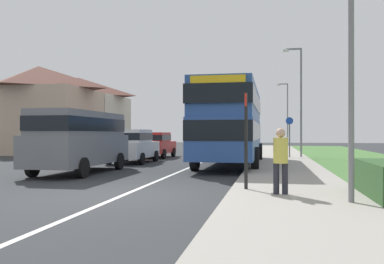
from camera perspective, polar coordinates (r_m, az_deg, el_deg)
The scene contains 13 objects.
ground_plane at distance 10.50m, azimuth -9.58°, elevation -8.67°, with size 120.00×120.00×0.00m, color #2D3033.
lane_marking_centre at distance 18.17m, azimuth -0.67°, elevation -5.07°, with size 0.14×60.00×0.01m, color silver.
pavement_near_side at distance 15.81m, azimuth 12.98°, elevation -5.59°, with size 3.20×68.00×0.12m, color #9E998E.
double_decker_bus at distance 19.83m, azimuth 5.44°, elevation 1.52°, with size 2.80×10.27×3.70m.
parked_van_grey at distance 16.64m, azimuth -15.25°, elevation -0.66°, with size 2.11×5.60×2.39m.
parked_car_white at distance 21.75m, azimuth -8.21°, elevation -1.76°, with size 1.91×4.01×1.75m.
parked_car_red at distance 26.29m, azimuth -5.16°, elevation -1.63°, with size 1.97×4.04×1.61m.
pedestrian_at_stop at distance 9.87m, azimuth 12.18°, elevation -3.52°, with size 0.34×0.34×1.67m.
bus_stop_sign at distance 10.66m, azimuth 7.50°, elevation -0.24°, with size 0.09×0.52×2.60m.
cycle_route_sign at distance 25.34m, azimuth 13.36°, elevation -0.46°, with size 0.44×0.08×2.52m.
street_lamp_mid at distance 26.19m, azimuth 14.64°, elevation 5.05°, with size 1.14×0.20×6.79m.
street_lamp_far at distance 43.32m, azimuth 12.94°, elevation 2.89°, with size 1.14×0.20×6.67m.
house_terrace_far_side at distance 36.05m, azimuth -17.82°, elevation 2.64°, with size 7.92×12.80×6.64m.
Camera 1 is at (3.64, -9.73, 1.55)m, focal length 38.49 mm.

